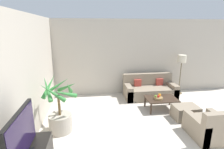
{
  "coord_description": "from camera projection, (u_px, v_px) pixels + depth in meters",
  "views": [
    {
      "loc": [
        -2.07,
        -0.18,
        2.39
      ],
      "look_at": [
        -1.39,
        4.97,
        1.0
      ],
      "focal_mm": 28.0,
      "sensor_mm": 36.0,
      "label": 1
    }
  ],
  "objects": [
    {
      "name": "armchair",
      "position": [
        209.0,
        127.0,
        3.89
      ],
      "size": [
        0.76,
        0.84,
        0.76
      ],
      "color": "gray",
      "rests_on": "ground_plane"
    },
    {
      "name": "ottoman",
      "position": [
        185.0,
        112.0,
        4.72
      ],
      "size": [
        0.65,
        0.48,
        0.37
      ],
      "color": "gray",
      "rests_on": "ground_plane"
    },
    {
      "name": "orange_fruit",
      "position": [
        159.0,
        95.0,
        5.2
      ],
      "size": [
        0.09,
        0.09,
        0.09
      ],
      "color": "orange",
      "rests_on": "fruit_bowl"
    },
    {
      "name": "potted_palm",
      "position": [
        60.0,
        114.0,
        4.08
      ],
      "size": [
        0.81,
        0.89,
        1.37
      ],
      "color": "#ADA393",
      "rests_on": "ground_plane"
    },
    {
      "name": "apple_red",
      "position": [
        158.0,
        96.0,
        5.12
      ],
      "size": [
        0.07,
        0.07,
        0.07
      ],
      "color": "red",
      "rests_on": "fruit_bowl"
    },
    {
      "name": "apple_green",
      "position": [
        156.0,
        96.0,
        5.13
      ],
      "size": [
        0.07,
        0.07,
        0.07
      ],
      "color": "olive",
      "rests_on": "fruit_bowl"
    },
    {
      "name": "coffee_table",
      "position": [
        161.0,
        100.0,
        5.22
      ],
      "size": [
        0.91,
        0.63,
        0.36
      ],
      "color": "#38281E",
      "rests_on": "ground_plane"
    },
    {
      "name": "television",
      "position": [
        21.0,
        135.0,
        2.35
      ],
      "size": [
        0.18,
        0.95,
        0.67
      ],
      "color": "black",
      "rests_on": "tv_console"
    },
    {
      "name": "floor_lamp",
      "position": [
        182.0,
        62.0,
        6.28
      ],
      "size": [
        0.29,
        0.29,
        1.46
      ],
      "color": "brown",
      "rests_on": "ground_plane"
    },
    {
      "name": "fruit_bowl",
      "position": [
        158.0,
        98.0,
        5.15
      ],
      "size": [
        0.26,
        0.26,
        0.06
      ],
      "color": "#997A4C",
      "rests_on": "coffee_table"
    },
    {
      "name": "wall_back",
      "position": [
        146.0,
        57.0,
        6.44
      ],
      "size": [
        8.23,
        0.06,
        2.7
      ],
      "color": "#BCB2A3",
      "rests_on": "ground_plane"
    },
    {
      "name": "sofa_loveseat",
      "position": [
        150.0,
        90.0,
        6.18
      ],
      "size": [
        1.79,
        0.8,
        0.8
      ],
      "color": "gray",
      "rests_on": "ground_plane"
    },
    {
      "name": "wall_left",
      "position": [
        19.0,
        88.0,
        3.14
      ],
      "size": [
        0.06,
        7.56,
        2.7
      ],
      "color": "#BCB2A3",
      "rests_on": "ground_plane"
    }
  ]
}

